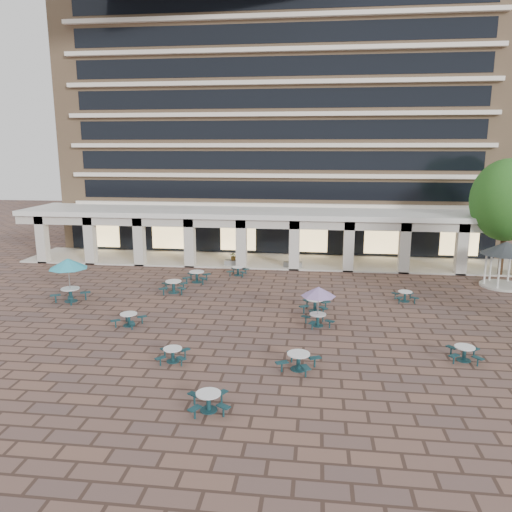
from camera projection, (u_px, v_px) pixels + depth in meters
The scene contains 19 objects.
ground at pixel (246, 321), 27.93m from camera, with size 120.00×120.00×0.00m, color brown.
apartment_building at pixel (281, 116), 49.95m from camera, with size 40.00×15.50×25.20m.
retail_arcade at pixel (271, 227), 41.65m from camera, with size 42.00×6.60×4.40m.
picnic_table_1 at pixel (173, 354), 22.54m from camera, with size 1.53×1.53×0.64m.
picnic_table_2 at pixel (208, 400), 18.32m from camera, with size 1.82×1.82×0.70m.
picnic_table_3 at pixel (464, 352), 22.63m from camera, with size 1.66×1.66×0.68m.
picnic_table_4 at pixel (68, 265), 30.98m from camera, with size 2.39×2.39×2.76m.
picnic_table_5 at pixel (129, 318), 27.10m from camera, with size 1.76×1.76×0.69m.
picnic_table_6 at pixel (318, 293), 26.77m from camera, with size 1.89×1.89×2.18m.
picnic_table_7 at pixel (298, 360), 21.72m from camera, with size 2.03×2.03×0.75m.
picnic_table_8 at pixel (197, 276), 35.83m from camera, with size 1.82×1.82×0.81m.
picnic_table_9 at pixel (174, 286), 33.27m from camera, with size 2.00×2.00×0.81m.
picnic_table_10 at pixel (405, 295), 31.38m from camera, with size 1.58×1.58×0.66m.
picnic_table_12 at pixel (238, 270), 37.79m from camera, with size 1.63×1.63×0.67m.
picnic_table_13 at pixel (315, 304), 29.45m from camera, with size 1.89×1.89×0.77m.
gazebo at pixel (506, 253), 34.31m from camera, with size 3.39×3.39×3.16m.
tree_east_c at pixel (508, 200), 36.53m from camera, with size 5.26×5.26×8.77m.
planter_left at pixel (234, 261), 40.68m from camera, with size 1.50×0.71×1.23m.
planter_right at pixel (293, 261), 40.10m from camera, with size 1.50×0.79×1.29m.
Camera 1 is at (3.80, -26.25, 9.50)m, focal length 35.00 mm.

